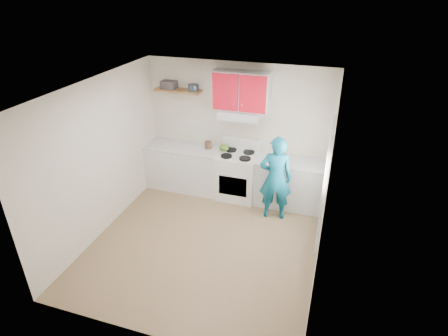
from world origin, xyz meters
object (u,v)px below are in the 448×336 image
(kettle, at_px, (224,147))
(stove, at_px, (237,176))
(crock, at_px, (208,146))
(tin, at_px, (193,87))
(person, at_px, (276,178))

(kettle, bearing_deg, stove, -9.02)
(stove, relative_size, crock, 5.56)
(stove, xyz_separation_m, tin, (-0.94, 0.18, 1.64))
(stove, height_order, crock, crock)
(person, bearing_deg, crock, -32.52)
(crock, bearing_deg, tin, 165.04)
(stove, bearing_deg, person, -29.69)
(tin, xyz_separation_m, kettle, (0.64, -0.10, -1.10))
(kettle, relative_size, crock, 1.11)
(tin, bearing_deg, kettle, -9.22)
(tin, height_order, crock, tin)
(stove, height_order, kettle, kettle)
(tin, relative_size, crock, 1.18)
(kettle, xyz_separation_m, crock, (-0.34, 0.02, -0.02))
(stove, relative_size, person, 0.58)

